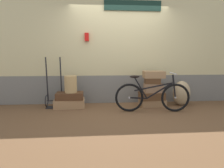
# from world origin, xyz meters

# --- Properties ---
(ground) EXTENTS (9.50, 5.20, 0.06)m
(ground) POSITION_xyz_m (0.00, 0.00, -0.03)
(ground) COLOR brown
(station_building) EXTENTS (7.50, 0.74, 2.74)m
(station_building) POSITION_xyz_m (0.01, 0.85, 1.37)
(station_building) COLOR slate
(station_building) RESTS_ON ground
(suitcase_0) EXTENTS (0.74, 0.47, 0.21)m
(suitcase_0) POSITION_xyz_m (-1.27, 0.36, 0.11)
(suitcase_0) COLOR #9E754C
(suitcase_0) RESTS_ON ground
(suitcase_1) EXTENTS (0.65, 0.41, 0.16)m
(suitcase_1) POSITION_xyz_m (-1.25, 0.33, 0.29)
(suitcase_1) COLOR #4C2D19
(suitcase_1) RESTS_ON suitcase_0
(suitcase_2) EXTENTS (0.62, 0.44, 0.17)m
(suitcase_2) POSITION_xyz_m (0.78, 0.36, 0.08)
(suitcase_2) COLOR #9E754C
(suitcase_2) RESTS_ON ground
(suitcase_3) EXTENTS (0.62, 0.39, 0.18)m
(suitcase_3) POSITION_xyz_m (0.75, 0.31, 0.26)
(suitcase_3) COLOR brown
(suitcase_3) RESTS_ON suitcase_2
(suitcase_4) EXTENTS (0.44, 0.30, 0.22)m
(suitcase_4) POSITION_xyz_m (0.80, 0.34, 0.46)
(suitcase_4) COLOR #937051
(suitcase_4) RESTS_ON suitcase_3
(suitcase_5) EXTENTS (0.39, 0.28, 0.14)m
(suitcase_5) POSITION_xyz_m (0.76, 0.32, 0.63)
(suitcase_5) COLOR brown
(suitcase_5) RESTS_ON suitcase_4
(suitcase_6) EXTENTS (0.53, 0.36, 0.17)m
(suitcase_6) POSITION_xyz_m (0.80, 0.34, 0.79)
(suitcase_6) COLOR #9E754C
(suitcase_6) RESTS_ON suitcase_5
(wicker_basket) EXTENTS (0.30, 0.30, 0.40)m
(wicker_basket) POSITION_xyz_m (-1.22, 0.34, 0.57)
(wicker_basket) COLOR tan
(wicker_basket) RESTS_ON suitcase_1
(luggage_trolley) EXTENTS (0.42, 0.37, 1.21)m
(luggage_trolley) POSITION_xyz_m (-1.64, 0.46, 0.28)
(luggage_trolley) COLOR black
(luggage_trolley) RESTS_ON ground
(burlap_sack) EXTENTS (0.44, 0.37, 0.62)m
(burlap_sack) POSITION_xyz_m (1.53, 0.35, 0.31)
(burlap_sack) COLOR tan
(burlap_sack) RESTS_ON ground
(bicycle) EXTENTS (1.66, 0.46, 0.87)m
(bicycle) POSITION_xyz_m (0.62, -0.16, 0.34)
(bicycle) COLOR black
(bicycle) RESTS_ON ground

